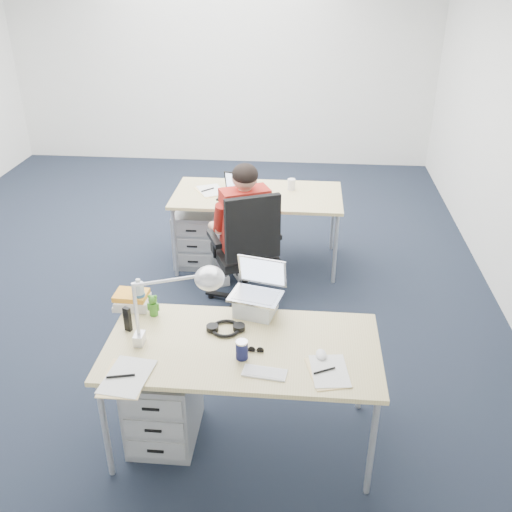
# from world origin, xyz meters

# --- Properties ---
(floor) EXTENTS (7.00, 7.00, 0.00)m
(floor) POSITION_xyz_m (0.00, 0.00, 0.00)
(floor) COLOR black
(floor) RESTS_ON ground
(room) EXTENTS (6.02, 7.02, 2.80)m
(room) POSITION_xyz_m (0.00, 0.00, 1.71)
(room) COLOR silver
(room) RESTS_ON ground
(desk_near) EXTENTS (1.60, 0.80, 0.73)m
(desk_near) POSITION_xyz_m (0.92, -2.05, 0.68)
(desk_near) COLOR tan
(desk_near) RESTS_ON ground
(desk_far) EXTENTS (1.60, 0.80, 0.73)m
(desk_far) POSITION_xyz_m (0.80, 0.34, 0.68)
(desk_far) COLOR tan
(desk_far) RESTS_ON ground
(office_chair) EXTENTS (0.92, 0.92, 1.11)m
(office_chair) POSITION_xyz_m (0.77, -0.49, 0.31)
(office_chair) COLOR black
(office_chair) RESTS_ON ground
(seated_person) EXTENTS (0.59, 0.76, 1.28)m
(seated_person) POSITION_xyz_m (0.71, -0.33, 0.65)
(seated_person) COLOR #A72017
(seated_person) RESTS_ON ground
(drawer_pedestal_near) EXTENTS (0.40, 0.50, 0.55)m
(drawer_pedestal_near) POSITION_xyz_m (0.42, -2.06, 0.28)
(drawer_pedestal_near) COLOR #95989A
(drawer_pedestal_near) RESTS_ON ground
(drawer_pedestal_far) EXTENTS (0.40, 0.50, 0.55)m
(drawer_pedestal_far) POSITION_xyz_m (0.20, 0.31, 0.28)
(drawer_pedestal_far) COLOR #95989A
(drawer_pedestal_far) RESTS_ON ground
(silver_laptop) EXTENTS (0.37, 0.32, 0.33)m
(silver_laptop) POSITION_xyz_m (0.96, -1.70, 0.90)
(silver_laptop) COLOR silver
(silver_laptop) RESTS_ON desk_near
(wireless_keyboard) EXTENTS (0.25, 0.13, 0.01)m
(wireless_keyboard) POSITION_xyz_m (1.07, -2.29, 0.74)
(wireless_keyboard) COLOR white
(wireless_keyboard) RESTS_ON desk_near
(computer_mouse) EXTENTS (0.07, 0.10, 0.03)m
(computer_mouse) POSITION_xyz_m (1.37, -2.12, 0.75)
(computer_mouse) COLOR white
(computer_mouse) RESTS_ON desk_near
(headphones) EXTENTS (0.26, 0.21, 0.04)m
(headphones) POSITION_xyz_m (0.80, -1.91, 0.75)
(headphones) COLOR black
(headphones) RESTS_ON desk_near
(can_koozie) EXTENTS (0.08, 0.08, 0.11)m
(can_koozie) POSITION_xyz_m (0.93, -2.16, 0.79)
(can_koozie) COLOR #141740
(can_koozie) RESTS_ON desk_near
(water_bottle) EXTENTS (0.09, 0.09, 0.22)m
(water_bottle) POSITION_xyz_m (0.23, -1.72, 0.84)
(water_bottle) COLOR silver
(water_bottle) RESTS_ON desk_near
(bear_figurine) EXTENTS (0.09, 0.08, 0.15)m
(bear_figurine) POSITION_xyz_m (0.33, -1.78, 0.80)
(bear_figurine) COLOR #26751F
(bear_figurine) RESTS_ON desk_near
(book_stack) EXTENTS (0.27, 0.24, 0.10)m
(book_stack) POSITION_xyz_m (0.17, -1.70, 0.78)
(book_stack) COLOR silver
(book_stack) RESTS_ON desk_near
(cordless_phone) EXTENTS (0.05, 0.04, 0.16)m
(cordless_phone) POSITION_xyz_m (0.22, -1.96, 0.81)
(cordless_phone) COLOR black
(cordless_phone) RESTS_ON desk_near
(papers_left) EXTENTS (0.25, 0.34, 0.01)m
(papers_left) POSITION_xyz_m (0.32, -2.40, 0.74)
(papers_left) COLOR #FFDC93
(papers_left) RESTS_ON desk_near
(papers_right) EXTENTS (0.24, 0.31, 0.01)m
(papers_right) POSITION_xyz_m (1.41, -2.25, 0.73)
(papers_right) COLOR #FFDC93
(papers_right) RESTS_ON desk_near
(sunglasses) EXTENTS (0.09, 0.05, 0.02)m
(sunglasses) POSITION_xyz_m (1.00, -2.10, 0.74)
(sunglasses) COLOR black
(sunglasses) RESTS_ON desk_near
(desk_lamp) EXTENTS (0.51, 0.30, 0.55)m
(desk_lamp) POSITION_xyz_m (0.48, -2.08, 1.01)
(desk_lamp) COLOR silver
(desk_lamp) RESTS_ON desk_near
(dark_laptop) EXTENTS (0.39, 0.38, 0.23)m
(dark_laptop) POSITION_xyz_m (0.61, 0.20, 0.85)
(dark_laptop) COLOR black
(dark_laptop) RESTS_ON desk_far
(far_cup) EXTENTS (0.10, 0.10, 0.11)m
(far_cup) POSITION_xyz_m (1.11, 0.48, 0.78)
(far_cup) COLOR white
(far_cup) RESTS_ON desk_far
(far_papers) EXTENTS (0.34, 0.37, 0.01)m
(far_papers) POSITION_xyz_m (0.33, 0.36, 0.73)
(far_papers) COLOR white
(far_papers) RESTS_ON desk_far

